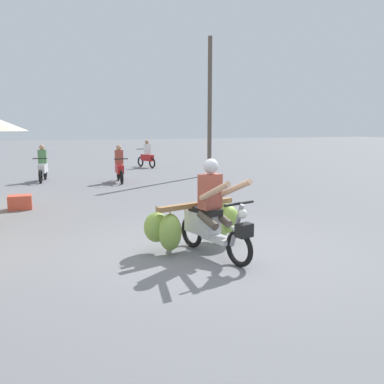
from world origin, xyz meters
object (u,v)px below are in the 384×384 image
at_px(motorbike_distant_far_ahead, 43,167).
at_px(produce_crate, 20,202).
at_px(motorbike_distant_ahead_left, 147,156).
at_px(motorbike_main_loaded, 204,220).
at_px(utility_pole, 210,108).
at_px(motorbike_distant_ahead_right, 119,167).

height_order(motorbike_distant_far_ahead, produce_crate, motorbike_distant_far_ahead).
bearing_deg(motorbike_distant_ahead_left, motorbike_main_loaded, -100.06).
relative_size(produce_crate, utility_pole, 0.10).
bearing_deg(motorbike_distant_far_ahead, utility_pole, -3.55).
bearing_deg(motorbike_distant_ahead_left, motorbike_distant_ahead_right, -114.89).
bearing_deg(motorbike_distant_ahead_left, produce_crate, -121.49).
distance_m(motorbike_main_loaded, utility_pole, 10.78).
bearing_deg(utility_pole, produce_crate, -145.89).
xyz_separation_m(motorbike_distant_far_ahead, produce_crate, (-0.56, -5.37, -0.39)).
height_order(motorbike_distant_ahead_left, produce_crate, motorbike_distant_ahead_left).
bearing_deg(motorbike_main_loaded, motorbike_distant_ahead_left, 79.94).
height_order(produce_crate, utility_pole, utility_pole).
xyz_separation_m(motorbike_distant_ahead_left, utility_pole, (1.73, -4.16, 2.31)).
distance_m(motorbike_distant_ahead_right, utility_pole, 4.71).
distance_m(motorbike_distant_far_ahead, utility_pole, 7.15).
relative_size(motorbike_distant_ahead_left, motorbike_distant_ahead_right, 0.96).
distance_m(motorbike_distant_ahead_left, motorbike_distant_far_ahead, 6.27).
bearing_deg(motorbike_distant_ahead_left, motorbike_distant_far_ahead, -143.30).
xyz_separation_m(motorbike_distant_ahead_left, motorbike_distant_ahead_right, (-2.30, -4.96, 0.00)).
relative_size(motorbike_distant_far_ahead, utility_pole, 0.28).
xyz_separation_m(motorbike_distant_ahead_left, produce_crate, (-5.58, -9.11, -0.39)).
bearing_deg(motorbike_distant_far_ahead, motorbike_distant_ahead_left, 36.70).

